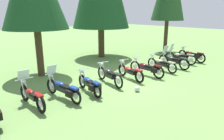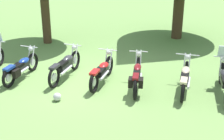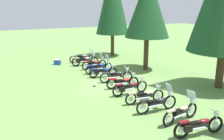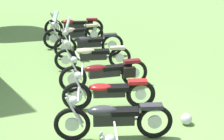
% 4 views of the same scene
% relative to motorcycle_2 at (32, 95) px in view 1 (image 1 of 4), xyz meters
% --- Properties ---
extents(ground_plane, '(80.00, 80.00, 0.00)m').
position_rel_motorcycle_2_xyz_m(ground_plane, '(4.58, -0.19, -0.45)').
color(ground_plane, '#6B934C').
extents(motorcycle_2, '(0.72, 2.17, 1.36)m').
position_rel_motorcycle_2_xyz_m(motorcycle_2, '(0.00, 0.00, 0.00)').
color(motorcycle_2, black).
rests_on(motorcycle_2, ground_plane).
extents(motorcycle_3, '(0.74, 2.38, 1.35)m').
position_rel_motorcycle_2_xyz_m(motorcycle_3, '(1.26, -0.15, 0.02)').
color(motorcycle_3, black).
rests_on(motorcycle_3, ground_plane).
extents(motorcycle_4, '(0.77, 2.14, 0.99)m').
position_rel_motorcycle_2_xyz_m(motorcycle_4, '(2.48, -0.35, -0.01)').
color(motorcycle_4, black).
rests_on(motorcycle_4, ground_plane).
extents(motorcycle_5, '(0.68, 2.33, 1.01)m').
position_rel_motorcycle_2_xyz_m(motorcycle_5, '(3.96, 0.02, 0.02)').
color(motorcycle_5, black).
rests_on(motorcycle_5, ground_plane).
extents(motorcycle_6, '(0.67, 2.17, 1.00)m').
position_rel_motorcycle_2_xyz_m(motorcycle_6, '(5.29, -0.18, -0.02)').
color(motorcycle_6, black).
rests_on(motorcycle_6, ground_plane).
extents(motorcycle_7, '(0.62, 2.39, 1.02)m').
position_rel_motorcycle_2_xyz_m(motorcycle_7, '(6.47, -0.37, 0.01)').
color(motorcycle_7, black).
rests_on(motorcycle_7, ground_plane).
extents(motorcycle_8, '(0.77, 2.31, 0.99)m').
position_rel_motorcycle_2_xyz_m(motorcycle_8, '(7.99, -0.26, -0.00)').
color(motorcycle_8, black).
rests_on(motorcycle_8, ground_plane).
extents(motorcycle_9, '(0.68, 2.33, 1.38)m').
position_rel_motorcycle_2_xyz_m(motorcycle_9, '(9.19, -0.33, 0.04)').
color(motorcycle_9, black).
rests_on(motorcycle_9, ground_plane).
extents(motorcycle_10, '(0.68, 2.27, 1.38)m').
position_rel_motorcycle_2_xyz_m(motorcycle_10, '(10.55, 0.00, 0.03)').
color(motorcycle_10, black).
rests_on(motorcycle_10, ground_plane).
extents(motorcycle_11, '(0.76, 2.33, 1.02)m').
position_rel_motorcycle_2_xyz_m(motorcycle_11, '(11.83, -0.22, 0.01)').
color(motorcycle_11, black).
rests_on(motorcycle_11, ground_plane).
extents(dropped_helmet, '(0.25, 0.25, 0.25)m').
position_rel_motorcycle_2_xyz_m(dropped_helmet, '(4.21, -1.65, -0.32)').
color(dropped_helmet, silver).
rests_on(dropped_helmet, ground_plane).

